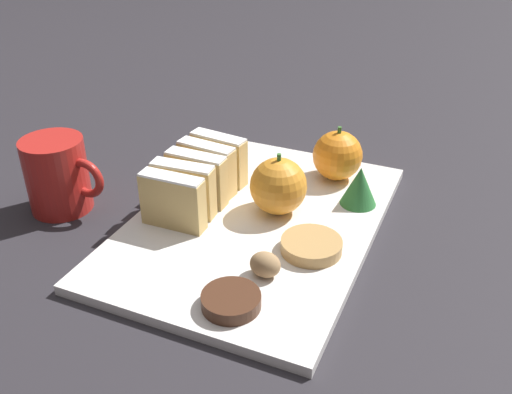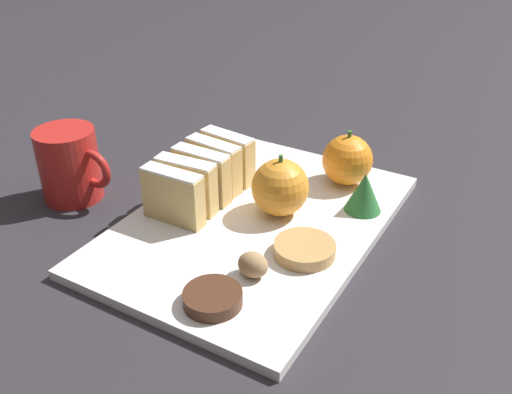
# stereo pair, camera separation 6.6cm
# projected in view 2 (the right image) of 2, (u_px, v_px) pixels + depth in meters

# --- Properties ---
(ground_plane) EXTENTS (6.00, 6.00, 0.00)m
(ground_plane) POSITION_uv_depth(u_px,v_px,m) (256.00, 227.00, 0.68)
(ground_plane) COLOR #28262B
(serving_platter) EXTENTS (0.27, 0.39, 0.01)m
(serving_platter) POSITION_uv_depth(u_px,v_px,m) (256.00, 223.00, 0.68)
(serving_platter) COLOR white
(serving_platter) RESTS_ON ground_plane
(stollen_slice_front) EXTENTS (0.08, 0.02, 0.07)m
(stollen_slice_front) POSITION_uv_depth(u_px,v_px,m) (173.00, 196.00, 0.66)
(stollen_slice_front) COLOR tan
(stollen_slice_front) RESTS_ON serving_platter
(stollen_slice_second) EXTENTS (0.08, 0.03, 0.07)m
(stollen_slice_second) POSITION_uv_depth(u_px,v_px,m) (186.00, 185.00, 0.68)
(stollen_slice_second) COLOR tan
(stollen_slice_second) RESTS_ON serving_platter
(stollen_slice_third) EXTENTS (0.08, 0.02, 0.07)m
(stollen_slice_third) POSITION_uv_depth(u_px,v_px,m) (201.00, 175.00, 0.70)
(stollen_slice_third) COLOR tan
(stollen_slice_third) RESTS_ON serving_platter
(stollen_slice_fourth) EXTENTS (0.08, 0.03, 0.07)m
(stollen_slice_fourth) POSITION_uv_depth(u_px,v_px,m) (214.00, 165.00, 0.73)
(stollen_slice_fourth) COLOR tan
(stollen_slice_fourth) RESTS_ON serving_platter
(stollen_slice_fifth) EXTENTS (0.08, 0.03, 0.07)m
(stollen_slice_fifth) POSITION_uv_depth(u_px,v_px,m) (228.00, 157.00, 0.75)
(stollen_slice_fifth) COLOR tan
(stollen_slice_fifth) RESTS_ON serving_platter
(orange_near) EXTENTS (0.07, 0.07, 0.08)m
(orange_near) POSITION_uv_depth(u_px,v_px,m) (280.00, 187.00, 0.67)
(orange_near) COLOR orange
(orange_near) RESTS_ON serving_platter
(orange_far) EXTENTS (0.07, 0.07, 0.07)m
(orange_far) POSITION_uv_depth(u_px,v_px,m) (347.00, 160.00, 0.74)
(orange_far) COLOR orange
(orange_far) RESTS_ON serving_platter
(walnut) EXTENTS (0.03, 0.03, 0.03)m
(walnut) POSITION_uv_depth(u_px,v_px,m) (253.00, 265.00, 0.58)
(walnut) COLOR #9E7A51
(walnut) RESTS_ON serving_platter
(chocolate_cookie) EXTENTS (0.06, 0.06, 0.01)m
(chocolate_cookie) POSITION_uv_depth(u_px,v_px,m) (213.00, 298.00, 0.54)
(chocolate_cookie) COLOR #472819
(chocolate_cookie) RESTS_ON serving_platter
(gingerbread_cookie) EXTENTS (0.07, 0.07, 0.01)m
(gingerbread_cookie) POSITION_uv_depth(u_px,v_px,m) (305.00, 249.00, 0.61)
(gingerbread_cookie) COLOR tan
(gingerbread_cookie) RESTS_ON serving_platter
(evergreen_sprig) EXTENTS (0.05, 0.05, 0.05)m
(evergreen_sprig) POSITION_uv_depth(u_px,v_px,m) (364.00, 192.00, 0.68)
(evergreen_sprig) COLOR #2D7538
(evergreen_sprig) RESTS_ON serving_platter
(coffee_mug) EXTENTS (0.11, 0.08, 0.09)m
(coffee_mug) POSITION_uv_depth(u_px,v_px,m) (70.00, 165.00, 0.72)
(coffee_mug) COLOR red
(coffee_mug) RESTS_ON ground_plane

